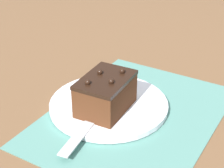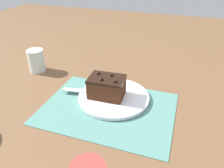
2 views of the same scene
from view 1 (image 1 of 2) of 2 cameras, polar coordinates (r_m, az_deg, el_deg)
The scene contains 5 objects.
ground_plane at distance 0.82m, azimuth 3.25°, elevation -4.94°, with size 3.00×3.00×0.00m, color brown.
placemat_woven at distance 0.82m, azimuth 3.25°, elevation -4.83°, with size 0.46×0.34×0.00m, color slate.
cake_plate at distance 0.84m, azimuth -0.66°, elevation -3.30°, with size 0.27×0.27×0.01m.
chocolate_cake at distance 0.80m, azimuth -0.98°, elevation -1.45°, with size 0.13×0.10×0.09m.
serving_knife at distance 0.79m, azimuth -2.65°, elevation -4.68°, with size 0.21×0.05×0.01m.
Camera 1 is at (-0.61, -0.31, 0.47)m, focal length 60.00 mm.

